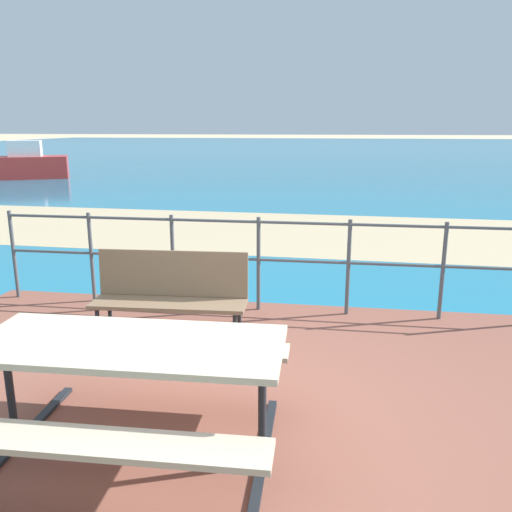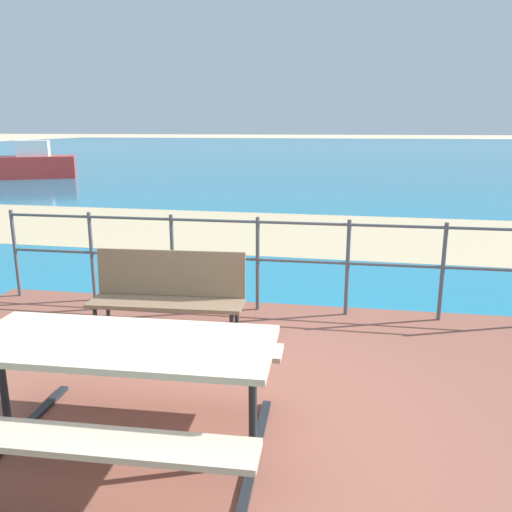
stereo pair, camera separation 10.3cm
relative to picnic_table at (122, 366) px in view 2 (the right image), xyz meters
name	(u,v)px [view 2 (the right image)]	position (x,y,z in m)	size (l,w,h in m)	color
ground_plane	(203,431)	(0.38, 0.41, -0.67)	(240.00, 240.00, 0.00)	beige
patio_paving	(202,427)	(0.38, 0.41, -0.64)	(6.40, 5.20, 0.06)	brown
sea_water	(334,152)	(0.38, 40.41, -0.66)	(90.00, 90.00, 0.01)	teal
beach_strip	(296,232)	(0.38, 7.54, -0.66)	(54.00, 4.26, 0.01)	tan
picnic_table	(122,366)	(0.00, 0.00, 0.00)	(1.89, 1.49, 0.77)	#BCAD93
park_bench	(169,290)	(-0.30, 1.75, -0.09)	(1.45, 0.48, 0.88)	#7A6047
railing_fence	(258,254)	(0.38, 2.78, 0.04)	(5.94, 0.04, 1.06)	#4C5156
boat_near	(25,165)	(-11.40, 16.66, -0.12)	(4.21, 2.86, 1.49)	red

